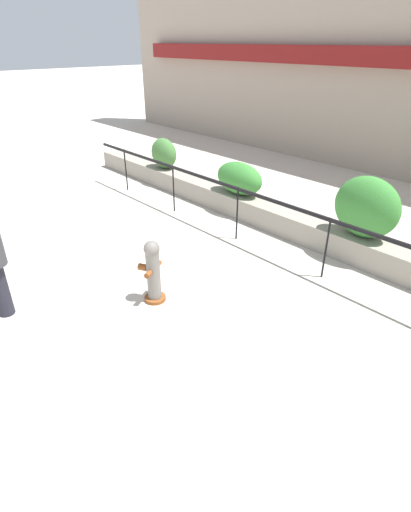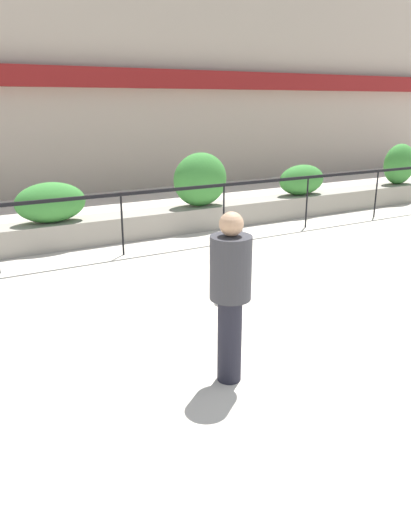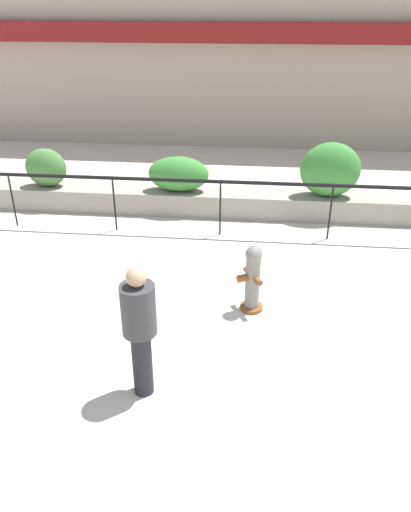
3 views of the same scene
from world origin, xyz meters
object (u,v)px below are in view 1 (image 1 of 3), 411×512
(hedge_bush_0, at_px, (164,153))
(fire_hydrant, at_px, (153,271))
(hedge_bush_2, at_px, (367,207))
(hedge_bush_1, at_px, (239,178))

(hedge_bush_0, bearing_deg, fire_hydrant, -38.95)
(hedge_bush_2, xyz_separation_m, fire_hydrant, (-1.52, -3.76, -0.53))
(hedge_bush_0, xyz_separation_m, hedge_bush_2, (6.17, 0.00, 0.15))
(hedge_bush_1, distance_m, fire_hydrant, 4.13)
(hedge_bush_2, bearing_deg, hedge_bush_0, 180.00)
(hedge_bush_2, bearing_deg, fire_hydrant, -112.07)
(hedge_bush_0, distance_m, fire_hydrant, 5.99)
(hedge_bush_0, distance_m, hedge_bush_1, 2.97)
(hedge_bush_0, bearing_deg, hedge_bush_2, 0.00)
(hedge_bush_1, relative_size, hedge_bush_2, 1.06)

